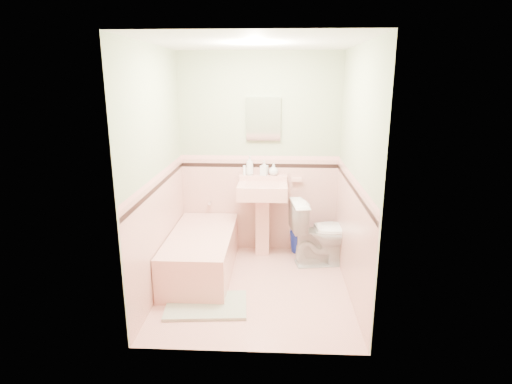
{
  "coord_description": "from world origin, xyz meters",
  "views": [
    {
      "loc": [
        0.21,
        -4.08,
        2.18
      ],
      "look_at": [
        0.0,
        0.25,
        1.0
      ],
      "focal_mm": 29.35,
      "sensor_mm": 36.0,
      "label": 1
    }
  ],
  "objects_px": {
    "soap_bottle_left": "(250,165)",
    "shoe": "(215,299)",
    "soap_bottle_right": "(274,169)",
    "toilet": "(323,232)",
    "bathtub": "(202,254)",
    "soap_bottle_mid": "(264,168)",
    "sink": "(262,220)",
    "medicine_cabinet": "(263,119)",
    "bucket": "(300,242)"
  },
  "relations": [
    {
      "from": "soap_bottle_left",
      "to": "soap_bottle_mid",
      "type": "relative_size",
      "value": 1.32
    },
    {
      "from": "soap_bottle_mid",
      "to": "toilet",
      "type": "distance_m",
      "value": 1.08
    },
    {
      "from": "soap_bottle_right",
      "to": "shoe",
      "type": "height_order",
      "value": "soap_bottle_right"
    },
    {
      "from": "bathtub",
      "to": "sink",
      "type": "xyz_separation_m",
      "value": [
        0.68,
        0.53,
        0.25
      ]
    },
    {
      "from": "sink",
      "to": "medicine_cabinet",
      "type": "xyz_separation_m",
      "value": [
        0.0,
        0.21,
        1.23
      ]
    },
    {
      "from": "sink",
      "to": "soap_bottle_mid",
      "type": "xyz_separation_m",
      "value": [
        0.01,
        0.18,
        0.63
      ]
    },
    {
      "from": "soap_bottle_left",
      "to": "bathtub",
      "type": "bearing_deg",
      "value": -125.82
    },
    {
      "from": "toilet",
      "to": "bathtub",
      "type": "bearing_deg",
      "value": 93.92
    },
    {
      "from": "soap_bottle_right",
      "to": "shoe",
      "type": "xyz_separation_m",
      "value": [
        -0.56,
        -1.4,
        -1.02
      ]
    },
    {
      "from": "soap_bottle_right",
      "to": "soap_bottle_left",
      "type": "bearing_deg",
      "value": 180.0
    },
    {
      "from": "soap_bottle_mid",
      "to": "medicine_cabinet",
      "type": "bearing_deg",
      "value": 111.98
    },
    {
      "from": "medicine_cabinet",
      "to": "toilet",
      "type": "xyz_separation_m",
      "value": [
        0.74,
        -0.41,
        -1.3
      ]
    },
    {
      "from": "soap_bottle_mid",
      "to": "soap_bottle_right",
      "type": "distance_m",
      "value": 0.12
    },
    {
      "from": "bucket",
      "to": "shoe",
      "type": "relative_size",
      "value": 1.87
    },
    {
      "from": "bathtub",
      "to": "shoe",
      "type": "xyz_separation_m",
      "value": [
        0.25,
        -0.69,
        -0.17
      ]
    },
    {
      "from": "soap_bottle_right",
      "to": "bucket",
      "type": "relative_size",
      "value": 0.55
    },
    {
      "from": "bathtub",
      "to": "bucket",
      "type": "relative_size",
      "value": 5.66
    },
    {
      "from": "bathtub",
      "to": "shoe",
      "type": "height_order",
      "value": "bathtub"
    },
    {
      "from": "shoe",
      "to": "bathtub",
      "type": "bearing_deg",
      "value": 101.32
    },
    {
      "from": "toilet",
      "to": "sink",
      "type": "bearing_deg",
      "value": 65.59
    },
    {
      "from": "soap_bottle_left",
      "to": "shoe",
      "type": "relative_size",
      "value": 1.72
    },
    {
      "from": "bathtub",
      "to": "toilet",
      "type": "bearing_deg",
      "value": 13.05
    },
    {
      "from": "sink",
      "to": "bucket",
      "type": "height_order",
      "value": "sink"
    },
    {
      "from": "medicine_cabinet",
      "to": "soap_bottle_mid",
      "type": "distance_m",
      "value": 0.6
    },
    {
      "from": "soap_bottle_left",
      "to": "toilet",
      "type": "height_order",
      "value": "soap_bottle_left"
    },
    {
      "from": "bathtub",
      "to": "medicine_cabinet",
      "type": "height_order",
      "value": "medicine_cabinet"
    },
    {
      "from": "soap_bottle_left",
      "to": "soap_bottle_mid",
      "type": "bearing_deg",
      "value": 0.0
    },
    {
      "from": "sink",
      "to": "bathtub",
      "type": "bearing_deg",
      "value": -142.07
    },
    {
      "from": "sink",
      "to": "soap_bottle_left",
      "type": "bearing_deg",
      "value": 132.96
    },
    {
      "from": "sink",
      "to": "medicine_cabinet",
      "type": "relative_size",
      "value": 1.81
    },
    {
      "from": "soap_bottle_left",
      "to": "soap_bottle_mid",
      "type": "xyz_separation_m",
      "value": [
        0.18,
        0.0,
        -0.03
      ]
    },
    {
      "from": "soap_bottle_left",
      "to": "bucket",
      "type": "bearing_deg",
      "value": -3.07
    },
    {
      "from": "bucket",
      "to": "soap_bottle_right",
      "type": "bearing_deg",
      "value": 174.33
    },
    {
      "from": "sink",
      "to": "medicine_cabinet",
      "type": "bearing_deg",
      "value": 90.0
    },
    {
      "from": "bathtub",
      "to": "bucket",
      "type": "height_order",
      "value": "bathtub"
    },
    {
      "from": "soap_bottle_left",
      "to": "medicine_cabinet",
      "type": "bearing_deg",
      "value": 10.15
    },
    {
      "from": "bathtub",
      "to": "medicine_cabinet",
      "type": "relative_size",
      "value": 2.89
    },
    {
      "from": "soap_bottle_mid",
      "to": "sink",
      "type": "bearing_deg",
      "value": -93.85
    },
    {
      "from": "medicine_cabinet",
      "to": "sink",
      "type": "bearing_deg",
      "value": -90.0
    },
    {
      "from": "medicine_cabinet",
      "to": "soap_bottle_mid",
      "type": "relative_size",
      "value": 2.83
    },
    {
      "from": "sink",
      "to": "shoe",
      "type": "distance_m",
      "value": 1.36
    },
    {
      "from": "medicine_cabinet",
      "to": "shoe",
      "type": "height_order",
      "value": "medicine_cabinet"
    },
    {
      "from": "shoe",
      "to": "bucket",
      "type": "bearing_deg",
      "value": 47.63
    },
    {
      "from": "bucket",
      "to": "soap_bottle_left",
      "type": "bearing_deg",
      "value": 176.93
    },
    {
      "from": "soap_bottle_mid",
      "to": "shoe",
      "type": "relative_size",
      "value": 1.3
    },
    {
      "from": "medicine_cabinet",
      "to": "toilet",
      "type": "bearing_deg",
      "value": -29.17
    },
    {
      "from": "sink",
      "to": "bucket",
      "type": "relative_size",
      "value": 3.55
    },
    {
      "from": "soap_bottle_left",
      "to": "soap_bottle_right",
      "type": "xyz_separation_m",
      "value": [
        0.3,
        0.0,
        -0.05
      ]
    },
    {
      "from": "soap_bottle_right",
      "to": "toilet",
      "type": "relative_size",
      "value": 0.18
    },
    {
      "from": "sink",
      "to": "shoe",
      "type": "xyz_separation_m",
      "value": [
        -0.43,
        -1.22,
        -0.41
      ]
    }
  ]
}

